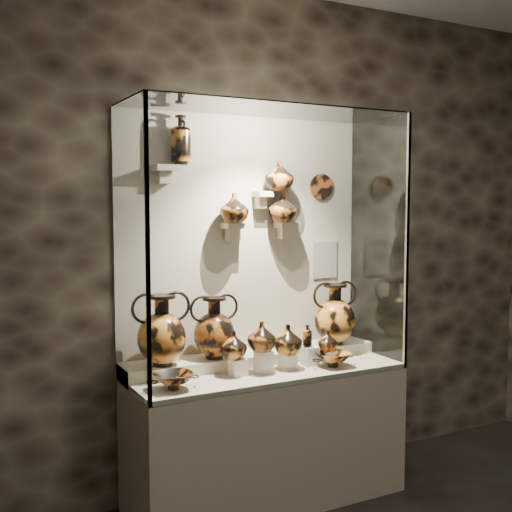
{
  "coord_description": "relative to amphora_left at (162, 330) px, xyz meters",
  "views": [
    {
      "loc": [
        -1.86,
        -1.19,
        1.85
      ],
      "look_at": [
        -0.05,
        2.22,
        1.52
      ],
      "focal_mm": 45.0,
      "sensor_mm": 36.0,
      "label": 1
    }
  ],
  "objects": [
    {
      "name": "jug_e",
      "position": [
        1.03,
        -0.18,
        -0.14
      ],
      "size": [
        0.15,
        0.15,
        0.13
      ],
      "primitive_type": "imported",
      "rotation": [
        0.0,
        0.0,
        -0.27
      ],
      "color": "orange",
      "rests_on": "pedestal_e"
    },
    {
      "name": "amphora_left",
      "position": [
        0.0,
        0.0,
        0.0
      ],
      "size": [
        0.43,
        0.43,
        0.42
      ],
      "primitive_type": null,
      "rotation": [
        0.0,
        0.0,
        0.37
      ],
      "color": "orange",
      "rests_on": "rear_tier"
    },
    {
      "name": "lekythos_small",
      "position": [
        0.88,
        -0.18,
        -0.08
      ],
      "size": [
        0.07,
        0.07,
        0.16
      ],
      "primitive_type": null,
      "rotation": [
        0.0,
        0.0,
        -0.09
      ],
      "color": "#96481A",
      "rests_on": "pedestal_d"
    },
    {
      "name": "glass_top",
      "position": [
        0.63,
        -0.12,
        1.29
      ],
      "size": [
        1.7,
        0.6,
        0.01
      ],
      "primitive_type": "cube",
      "color": "white",
      "rests_on": "back_panel"
    },
    {
      "name": "amphora_right",
      "position": [
        1.22,
        0.0,
        -0.0
      ],
      "size": [
        0.37,
        0.37,
        0.41
      ],
      "primitive_type": null,
      "rotation": [
        0.0,
        0.0,
        0.13
      ],
      "color": "orange",
      "rests_on": "rear_tier"
    },
    {
      "name": "plinth",
      "position": [
        0.63,
        -0.12,
        -0.71
      ],
      "size": [
        1.7,
        0.6,
        0.8
      ],
      "primitive_type": "cube",
      "color": "#C3B59C",
      "rests_on": "floor"
    },
    {
      "name": "pedestal_c",
      "position": [
        0.75,
        -0.17,
        -0.23
      ],
      "size": [
        0.09,
        0.09,
        0.09
      ],
      "primitive_type": "cube",
      "color": "silver",
      "rests_on": "front_tier"
    },
    {
      "name": "jug_c",
      "position": [
        0.74,
        -0.19,
        -0.1
      ],
      "size": [
        0.21,
        0.21,
        0.19
      ],
      "primitive_type": "imported",
      "rotation": [
        0.0,
        0.0,
        -0.19
      ],
      "color": "orange",
      "rests_on": "pedestal_c"
    },
    {
      "name": "ovoid_vase_a",
      "position": [
        0.51,
        0.08,
        0.7
      ],
      "size": [
        0.24,
        0.24,
        0.19
      ],
      "primitive_type": "imported",
      "rotation": [
        0.0,
        0.0,
        -0.43
      ],
      "color": "#96481A",
      "rests_on": "bracket_ca"
    },
    {
      "name": "kylix_right",
      "position": [
        1.01,
        -0.27,
        -0.22
      ],
      "size": [
        0.28,
        0.24,
        0.11
      ],
      "primitive_type": null,
      "rotation": [
        0.0,
        0.0,
        0.02
      ],
      "color": "orange",
      "rests_on": "front_tier"
    },
    {
      "name": "pedestal_e",
      "position": [
        1.05,
        -0.17,
        -0.24
      ],
      "size": [
        0.09,
        0.09,
        0.08
      ],
      "primitive_type": "cube",
      "color": "silver",
      "rests_on": "front_tier"
    },
    {
      "name": "kylix_left",
      "position": [
        -0.03,
        -0.26,
        -0.22
      ],
      "size": [
        0.32,
        0.28,
        0.11
      ],
      "primitive_type": null,
      "rotation": [
        0.0,
        0.0,
        -0.16
      ],
      "color": "#96481A",
      "rests_on": "front_tier"
    },
    {
      "name": "amphora_mid",
      "position": [
        0.34,
        0.02,
        -0.02
      ],
      "size": [
        0.35,
        0.35,
        0.38
      ],
      "primitive_type": null,
      "rotation": [
        0.0,
        0.0,
        -0.18
      ],
      "color": "#96481A",
      "rests_on": "rear_tier"
    },
    {
      "name": "front_tier",
      "position": [
        0.63,
        -0.12,
        -0.29
      ],
      "size": [
        1.68,
        0.58,
        0.03
      ],
      "primitive_type": "cube",
      "color": "#C4B898",
      "rests_on": "plinth"
    },
    {
      "name": "bracket_cb",
      "position": [
        0.73,
        0.12,
        0.79
      ],
      "size": [
        0.1,
        0.12,
        0.04
      ],
      "primitive_type": "cube",
      "color": "#C3B59C",
      "rests_on": "back_panel"
    },
    {
      "name": "info_placard",
      "position": [
        1.25,
        0.17,
        0.34
      ],
      "size": [
        0.19,
        0.01,
        0.25
      ],
      "primitive_type": "cube",
      "color": "beige",
      "rests_on": "back_panel"
    },
    {
      "name": "lekythos_tall",
      "position": [
        0.17,
        0.1,
        1.12
      ],
      "size": [
        0.17,
        0.17,
        0.33
      ],
      "primitive_type": null,
      "rotation": [
        0.0,
        0.0,
        0.41
      ],
      "color": "orange",
      "rests_on": "bracket_ul"
    },
    {
      "name": "ovoid_vase_b",
      "position": [
        0.82,
        0.07,
        0.91
      ],
      "size": [
        0.25,
        0.25,
        0.2
      ],
      "primitive_type": "imported",
      "rotation": [
        0.0,
        0.0,
        0.39
      ],
      "color": "#96481A",
      "rests_on": "bracket_cb"
    },
    {
      "name": "bracket_ul",
      "position": [
        0.08,
        0.12,
        0.94
      ],
      "size": [
        0.14,
        0.12,
        0.04
      ],
      "primitive_type": "cube",
      "color": "#C3B59C",
      "rests_on": "back_panel"
    },
    {
      "name": "bracket_ca",
      "position": [
        0.53,
        0.12,
        0.59
      ],
      "size": [
        0.14,
        0.12,
        0.04
      ],
      "primitive_type": "cube",
      "color": "#C3B59C",
      "rests_on": "back_panel"
    },
    {
      "name": "glass_right",
      "position": [
        1.47,
        -0.12,
        0.49
      ],
      "size": [
        0.01,
        0.6,
        1.6
      ],
      "primitive_type": "cube",
      "color": "white",
      "rests_on": "plinth"
    },
    {
      "name": "rear_tier",
      "position": [
        0.63,
        0.05,
        -0.26
      ],
      "size": [
        1.7,
        0.25,
        0.1
      ],
      "primitive_type": "cube",
      "color": "#C4B898",
      "rests_on": "plinth"
    },
    {
      "name": "pedestal_b",
      "position": [
        0.58,
        -0.17,
        -0.21
      ],
      "size": [
        0.09,
        0.09,
        0.13
      ],
      "primitive_type": "cube",
      "color": "silver",
      "rests_on": "front_tier"
    },
    {
      "name": "glass_left",
      "position": [
        -0.22,
        -0.12,
        0.49
      ],
      "size": [
        0.01,
        0.6,
        1.6
      ],
      "primitive_type": "cube",
      "color": "white",
      "rests_on": "plinth"
    },
    {
      "name": "jug_a",
      "position": [
        0.38,
        -0.16,
        -0.1
      ],
      "size": [
        0.2,
        0.2,
        0.16
      ],
      "primitive_type": "imported",
      "rotation": [
        0.0,
        0.0,
        0.3
      ],
      "color": "orange",
      "rests_on": "pedestal_a"
    },
    {
      "name": "pedestal_a",
      "position": [
        0.41,
        -0.17,
        -0.23
      ],
      "size": [
        0.09,
        0.09,
        0.1
      ],
      "primitive_type": "cube",
      "color": "silver",
      "rests_on": "front_tier"
    },
    {
      "name": "frame_post_right",
      "position": [
        1.47,
        -0.41,
        0.49
      ],
      "size": [
        0.02,
        0.02,
        1.6
      ],
      "primitive_type": "cube",
      "color": "gray",
      "rests_on": "plinth"
    },
    {
      "name": "back_panel",
      "position": [
        0.63,
        0.19,
        0.49
      ],
      "size": [
        1.7,
        0.03,
        1.6
      ],
      "primitive_type": "cube",
      "color": "#C3B59C",
      "rests_on": "plinth"
    },
    {
      "name": "frame_post_left",
      "position": [
        -0.21,
        -0.41,
        0.49
      ],
      "size": [
        0.02,
        0.02,
        1.6
      ],
      "primitive_type": "cube",
      "color": "gray",
      "rests_on": "plinth"
    },
    {
      "name": "bracket_cc",
      "position": [
        0.91,
        0.12,
        0.59
      ],
      "size": [
        0.14,
        0.12,
        0.04
      ],
      "primitive_type": "cube",
      "color": "#C3B59C",
      "rests_on": "back_panel"
    },
    {
      "name": "pedestal_d",
      "position": [
        0.91,
        -0.17,
        -0.22
      ],
      "size": [
        0.09,
        0.09,
        0.12
      ],
      "primitive_type": "cube",
      "color": "silver",
      "rests_on": "front_tier"
    },
    {
      "name": "jug_b",
      "position": [
        0.56,
        -0.19,
        -0.06
      ],
      "size": [
        0.19,
        0.19,
        0.18
      ],
      "primitive_type": "imported",
      "rotation": [
        0.0,
        0.0,
        0.11
      ],
      "color": "#96481A",
      "rests_on": "pedestal_b"
    },
    {
      "name": "wall_back",
      "position": [
        0.63,
        0.2,
        0.49
      ],
      "size": [
        5.0,
        0.02,
        3.2
      ],
      "primitive_type": "cube",
      "color": "black",
      "rests_on": "ground"
    },
    {
      "name": "glass_front",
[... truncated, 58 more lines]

